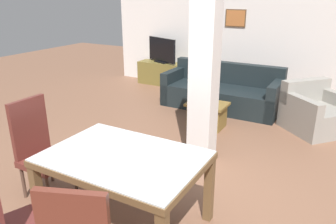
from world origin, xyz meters
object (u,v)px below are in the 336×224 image
Objects in this scene: sofa at (222,93)px; bottle at (212,96)px; dining_table at (124,170)px; dining_chair_near_left at (13,216)px; dining_chair_head_left at (39,147)px; tv_screen at (162,51)px; tv_stand at (162,73)px; armchair at (316,114)px; coffee_table at (207,114)px.

sofa is 7.90× the size of bottle.
bottle is at bearing 94.94° from dining_table.
dining_chair_head_left is (-0.77, 0.90, 0.00)m from dining_chair_near_left.
tv_screen is (-1.93, 5.50, 0.27)m from dining_chair_near_left.
dining_chair_near_left is 3.61m from bottle.
dining_table is 3.73m from sofa.
tv_stand is at bearing 130.77° from dining_chair_near_left.
sofa is at bearing -59.03° from armchair.
dining_chair_near_left reaches higher than tv_stand.
dining_chair_near_left and dining_chair_head_left have the same top height.
armchair is 4.37× the size of bottle.
sofa reaches higher than bottle.
tv_screen is (-2.00, 1.96, 0.61)m from coffee_table.
dining_table is 5.14m from tv_stand.
armchair reaches higher than dining_table.
dining_table is 1.17× the size of armchair.
dining_chair_head_left is 4.15m from armchair.
armchair is 3.82m from tv_screen.
sofa is at bearing 112.28° from dining_chair_near_left.
dining_table reaches higher than tv_stand.
tv_screen reaches higher than armchair.
tv_screen reaches higher than dining_chair_head_left.
coffee_table is at bearing 110.28° from dining_chair_near_left.
dining_chair_near_left is 1.68× the size of coffee_table.
dining_chair_near_left is 5.83m from tv_stand.
armchair is 1.90× the size of coffee_table.
dining_chair_near_left is at bearing 130.82° from tv_screen.
coffee_table is (-1.57, -0.73, -0.06)m from armchair.
dining_chair_head_left reaches higher than sofa.
dining_chair_near_left is 1.18m from dining_chair_head_left.
tv_screen is at bearing 116.34° from dining_table.
dining_table is 1.62× the size of tv_screen.
bottle is 0.32× the size of tv_screen.
sofa is (-0.42, 3.70, -0.30)m from dining_table.
dining_table is at bearing 137.87° from tv_screen.
tv_screen is at bearing 137.26° from bottle.
sofa is at bearing 96.44° from dining_table.
dining_chair_near_left is 3.87× the size of bottle.
tv_stand reaches higher than coffee_table.
dining_chair_near_left is 0.89× the size of armchair.
dining_chair_head_left reaches higher than tv_stand.
sofa is 1.74m from armchair.
dining_table is 1.33× the size of dining_chair_near_left.
bottle is (0.89, 2.71, -0.03)m from dining_chair_head_left.
dining_table is at bearing -83.96° from coffee_table.
tv_screen reaches higher than dining_table.
armchair is at bearing -19.09° from tv_stand.
bottle is (-1.53, -0.65, 0.24)m from armchair.
coffee_table is at bearing 96.04° from dining_table.
dining_chair_near_left is at bearing 20.85° from armchair.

